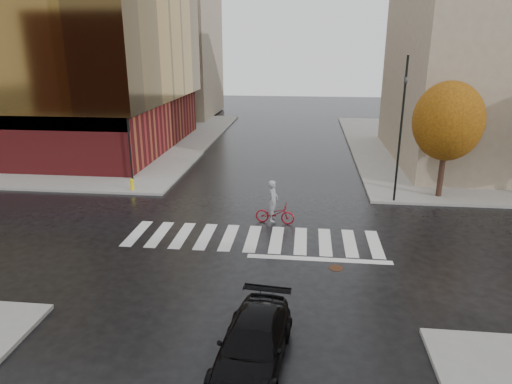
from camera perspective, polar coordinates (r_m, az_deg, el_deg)
ground at (r=20.58m, az=-0.60°, el=-6.40°), size 120.00×120.00×0.00m
sidewalk_nw at (r=46.71m, az=-23.81°, el=6.13°), size 30.00×30.00×0.15m
crosswalk at (r=21.04m, az=-0.44°, el=-5.83°), size 12.00×3.00×0.01m
office_glass at (r=43.91m, az=-28.36°, el=15.71°), size 27.00×19.00×16.00m
building_nw_far at (r=58.54m, az=-12.54°, el=19.28°), size 14.00×12.00×20.00m
tree_ne_a at (r=27.41m, az=22.87°, el=8.14°), size 3.80×3.80×6.50m
sedan at (r=13.26m, az=-0.37°, el=-18.45°), size 2.23×4.58×1.28m
cyclist at (r=22.53m, az=2.29°, el=-2.12°), size 2.02×0.91×2.22m
traffic_light_nw at (r=29.68m, az=-15.92°, el=10.36°), size 0.25×0.23×8.13m
traffic_light_ne at (r=25.68m, az=17.76°, el=8.58°), size 0.19×0.22×7.82m
fire_hydrant at (r=28.27m, az=-15.24°, el=1.01°), size 0.25×0.25×0.70m
manhole at (r=18.70m, az=9.97°, el=-9.33°), size 0.71×0.71×0.01m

